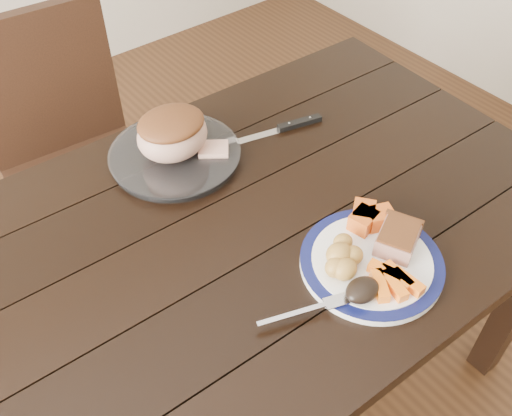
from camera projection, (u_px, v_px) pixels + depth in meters
ground at (231, 400)px, 1.73m from camera, size 4.00×4.00×0.00m
dining_table at (222, 264)px, 1.26m from camera, size 1.63×0.96×0.75m
chair_far at (73, 150)px, 1.75m from camera, size 0.45×0.46×0.93m
dinner_plate at (371, 263)px, 1.14m from camera, size 0.29×0.29×0.02m
plate_rim at (372, 261)px, 1.13m from camera, size 0.29×0.29×0.02m
serving_platter at (175, 156)px, 1.37m from camera, size 0.31×0.31×0.02m
pork_slice at (398, 239)px, 1.14m from camera, size 0.11×0.11×0.04m
roasted_potatoes at (343, 259)px, 1.10m from camera, size 0.10×0.09×0.05m
carrot_batons at (393, 280)px, 1.08m from camera, size 0.09×0.11×0.02m
pumpkin_wedges at (369, 217)px, 1.18m from camera, size 0.10×0.10×0.04m
dark_mushroom at (362, 290)px, 1.06m from camera, size 0.07×0.05×0.03m
fork at (310, 309)px, 1.05m from camera, size 0.17×0.08×0.00m
roast_joint at (172, 135)px, 1.32m from camera, size 0.17×0.15×0.11m
cut_slice at (214, 150)px, 1.36m from camera, size 0.09×0.09×0.02m
carving_knife at (286, 127)px, 1.45m from camera, size 0.32×0.10×0.01m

